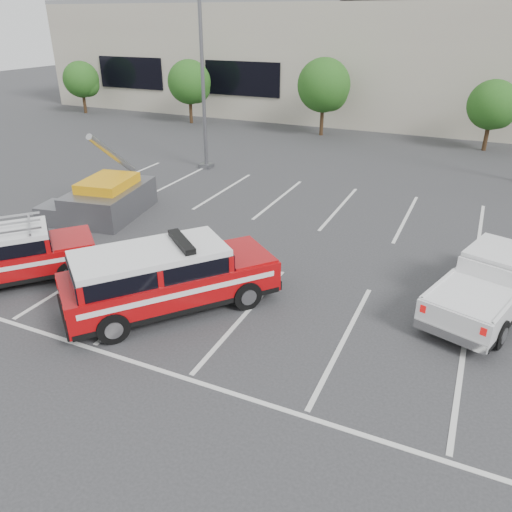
{
  "coord_description": "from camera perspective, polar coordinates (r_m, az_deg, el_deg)",
  "views": [
    {
      "loc": [
        4.95,
        -10.06,
        7.15
      ],
      "look_at": [
        -0.32,
        1.42,
        1.05
      ],
      "focal_mm": 35.0,
      "sensor_mm": 36.0,
      "label": 1
    }
  ],
  "objects": [
    {
      "name": "stall_markings",
      "position": [
        16.96,
        5.31,
        0.74
      ],
      "size": [
        23.0,
        15.0,
        0.01
      ],
      "primitive_type": "cube",
      "color": "silver",
      "rests_on": "ground"
    },
    {
      "name": "tree_left",
      "position": [
        38.01,
        -7.47,
        18.95
      ],
      "size": [
        3.07,
        3.07,
        4.42
      ],
      "color": "#3F2B19",
      "rests_on": "ground"
    },
    {
      "name": "ladder_suv",
      "position": [
        16.29,
        -26.49,
        -0.32
      ],
      "size": [
        4.45,
        4.68,
        1.83
      ],
      "rotation": [
        0.0,
        0.0,
        -0.73
      ],
      "color": "#99070A",
      "rests_on": "ground"
    },
    {
      "name": "light_pole_left",
      "position": [
        25.66,
        -6.19,
        21.24
      ],
      "size": [
        0.9,
        0.6,
        10.24
      ],
      "color": "#59595E",
      "rests_on": "ground"
    },
    {
      "name": "white_pickup",
      "position": [
        14.72,
        25.24,
        -3.21
      ],
      "size": [
        3.23,
        5.43,
        1.58
      ],
      "rotation": [
        0.0,
        0.0,
        -0.31
      ],
      "color": "silver",
      "rests_on": "ground"
    },
    {
      "name": "tree_mid_right",
      "position": [
        32.44,
        25.55,
        15.15
      ],
      "size": [
        2.77,
        2.77,
        3.99
      ],
      "color": "#3F2B19",
      "rests_on": "ground"
    },
    {
      "name": "convention_building",
      "position": [
        42.27,
        19.46,
        21.14
      ],
      "size": [
        60.0,
        16.99,
        13.2
      ],
      "color": "beige",
      "rests_on": "ground"
    },
    {
      "name": "tree_far_left",
      "position": [
        44.09,
        -19.21,
        18.4
      ],
      "size": [
        2.77,
        2.77,
        3.99
      ],
      "color": "#3F2B19",
      "rests_on": "ground"
    },
    {
      "name": "tree_mid_left",
      "position": [
        33.84,
        7.91,
        18.57
      ],
      "size": [
        3.37,
        3.37,
        4.85
      ],
      "color": "#3F2B19",
      "rests_on": "ground"
    },
    {
      "name": "utility_rig",
      "position": [
        20.53,
        -16.78,
        6.26
      ],
      "size": [
        3.46,
        4.31,
        3.37
      ],
      "rotation": [
        0.0,
        0.0,
        0.17
      ],
      "color": "#59595E",
      "rests_on": "ground"
    },
    {
      "name": "ground",
      "position": [
        13.3,
        -1.33,
        -6.76
      ],
      "size": [
        120.0,
        120.0,
        0.0
      ],
      "primitive_type": "plane",
      "color": "#2E2E30",
      "rests_on": "ground"
    },
    {
      "name": "fire_chief_suv",
      "position": [
        13.43,
        -10.09,
        -2.92
      ],
      "size": [
        5.08,
        5.55,
        1.95
      ],
      "rotation": [
        0.0,
        0.0,
        -0.69
      ],
      "color": "#99070A",
      "rests_on": "ground"
    }
  ]
}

